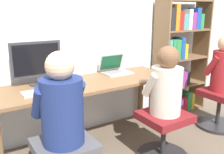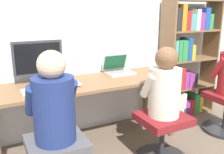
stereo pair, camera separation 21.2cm
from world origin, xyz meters
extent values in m
cube|color=silver|center=(0.00, 0.68, 1.30)|extent=(10.00, 0.05, 2.60)
cube|color=brown|center=(0.00, 0.31, 0.69)|extent=(1.90, 0.61, 0.03)
cube|color=brown|center=(-0.91, 0.04, 0.34)|extent=(0.05, 0.05, 0.67)
cube|color=brown|center=(0.91, 0.04, 0.34)|extent=(0.05, 0.05, 0.67)
cube|color=brown|center=(0.91, 0.57, 0.34)|extent=(0.05, 0.05, 0.67)
cylinder|color=#333338|center=(-0.45, 0.49, 0.71)|extent=(0.17, 0.17, 0.01)
cylinder|color=#333338|center=(-0.45, 0.49, 0.75)|extent=(0.04, 0.04, 0.07)
cube|color=#333338|center=(-0.45, 0.49, 0.96)|extent=(0.49, 0.02, 0.34)
cube|color=black|center=(-0.45, 0.47, 0.96)|extent=(0.44, 0.01, 0.29)
cube|color=#B7B7BC|center=(0.45, 0.43, 0.71)|extent=(0.32, 0.21, 0.02)
cube|color=gray|center=(0.45, 0.43, 0.72)|extent=(0.28, 0.16, 0.00)
cube|color=#B7B7BC|center=(0.45, 0.57, 0.82)|extent=(0.32, 0.08, 0.20)
cube|color=#144C2D|center=(0.45, 0.56, 0.82)|extent=(0.28, 0.06, 0.17)
cube|color=silver|center=(-0.44, 0.21, 0.71)|extent=(0.45, 0.15, 0.02)
cube|color=#BAB8AD|center=(-0.44, 0.21, 0.73)|extent=(0.41, 0.12, 0.00)
ellipsoid|color=silver|center=(-0.14, 0.22, 0.72)|extent=(0.07, 0.12, 0.03)
cube|color=#4C4C51|center=(-0.51, -0.31, 0.44)|extent=(0.43, 0.41, 0.07)
cylinder|color=#262628|center=(0.50, -0.32, 0.22)|extent=(0.05, 0.05, 0.37)
cube|color=maroon|center=(0.50, -0.32, 0.44)|extent=(0.43, 0.41, 0.07)
cylinder|color=navy|center=(-0.51, -0.31, 0.72)|extent=(0.30, 0.30, 0.49)
sphere|color=beige|center=(-0.51, -0.31, 1.05)|extent=(0.20, 0.20, 0.20)
cylinder|color=navy|center=(-0.65, -0.24, 0.79)|extent=(0.08, 0.21, 0.27)
cylinder|color=navy|center=(-0.36, -0.24, 0.79)|extent=(0.08, 0.21, 0.27)
cylinder|color=beige|center=(0.50, -0.32, 0.69)|extent=(0.28, 0.28, 0.45)
sphere|color=brown|center=(0.50, -0.32, 1.01)|extent=(0.20, 0.20, 0.20)
cylinder|color=beige|center=(0.36, -0.25, 0.76)|extent=(0.08, 0.20, 0.25)
cylinder|color=beige|center=(0.63, -0.25, 0.76)|extent=(0.08, 0.20, 0.25)
cube|color=brown|center=(1.14, 0.47, 0.77)|extent=(0.02, 0.29, 1.55)
cube|color=brown|center=(1.91, 0.47, 0.77)|extent=(0.02, 0.29, 1.55)
cube|color=brown|center=(1.53, 0.47, 0.01)|extent=(0.75, 0.27, 0.02)
cube|color=brown|center=(1.53, 0.47, 0.39)|extent=(0.75, 0.27, 0.02)
cube|color=brown|center=(1.53, 0.47, 0.77)|extent=(0.75, 0.27, 0.02)
cube|color=brown|center=(1.53, 0.47, 1.15)|extent=(0.75, 0.27, 0.02)
cube|color=brown|center=(1.53, 0.47, 1.53)|extent=(0.75, 0.27, 0.02)
cube|color=#262628|center=(1.20, 0.44, 0.14)|extent=(0.08, 0.21, 0.23)
cube|color=silver|center=(1.30, 0.44, 0.18)|extent=(0.09, 0.21, 0.31)
cube|color=silver|center=(1.38, 0.42, 0.18)|extent=(0.06, 0.18, 0.32)
cube|color=#8C338C|center=(1.46, 0.45, 0.13)|extent=(0.08, 0.24, 0.21)
cube|color=red|center=(1.54, 0.42, 0.12)|extent=(0.06, 0.19, 0.20)
cube|color=#2D8C47|center=(1.62, 0.45, 0.15)|extent=(0.08, 0.23, 0.26)
cube|color=gold|center=(1.69, 0.44, 0.14)|extent=(0.05, 0.21, 0.23)
cube|color=red|center=(1.19, 0.44, 0.50)|extent=(0.06, 0.21, 0.20)
cube|color=#2D8C47|center=(1.26, 0.45, 0.56)|extent=(0.08, 0.24, 0.30)
cube|color=red|center=(1.33, 0.43, 0.55)|extent=(0.05, 0.21, 0.29)
cube|color=#8C338C|center=(1.40, 0.43, 0.51)|extent=(0.07, 0.19, 0.21)
cube|color=#8C338C|center=(1.48, 0.43, 0.50)|extent=(0.09, 0.19, 0.20)
cube|color=#262628|center=(1.56, 0.42, 0.51)|extent=(0.05, 0.18, 0.20)
cube|color=teal|center=(1.19, 0.44, 0.92)|extent=(0.05, 0.23, 0.26)
cube|color=#2D8C47|center=(1.25, 0.42, 0.92)|extent=(0.05, 0.17, 0.27)
cube|color=#2D8C47|center=(1.33, 0.42, 0.92)|extent=(0.09, 0.18, 0.26)
cube|color=#1E4C9E|center=(1.41, 0.42, 0.93)|extent=(0.07, 0.18, 0.28)
cube|color=gold|center=(1.47, 0.45, 0.88)|extent=(0.05, 0.24, 0.20)
cube|color=#262628|center=(1.20, 0.42, 1.30)|extent=(0.07, 0.18, 0.27)
cube|color=orange|center=(1.27, 0.45, 1.32)|extent=(0.07, 0.24, 0.32)
cube|color=red|center=(1.34, 0.43, 1.28)|extent=(0.07, 0.20, 0.23)
cube|color=teal|center=(1.43, 0.44, 1.27)|extent=(0.09, 0.23, 0.20)
cube|color=silver|center=(1.51, 0.43, 1.30)|extent=(0.06, 0.19, 0.26)
cube|color=#8C338C|center=(1.58, 0.43, 1.27)|extent=(0.07, 0.19, 0.22)
cube|color=#1E4C9E|center=(1.66, 0.41, 1.30)|extent=(0.08, 0.16, 0.28)
cube|color=#2D8C47|center=(1.73, 0.41, 1.27)|extent=(0.06, 0.16, 0.20)
cylinder|color=#262628|center=(1.56, -0.16, 0.02)|extent=(0.50, 0.50, 0.04)
cylinder|color=#262628|center=(1.56, -0.16, 0.22)|extent=(0.05, 0.05, 0.37)
cube|color=maroon|center=(1.56, -0.16, 0.44)|extent=(0.43, 0.41, 0.07)
cylinder|color=maroon|center=(1.56, -0.16, 0.71)|extent=(0.27, 0.27, 0.48)
cylinder|color=maroon|center=(1.43, -0.09, 0.78)|extent=(0.08, 0.20, 0.26)
camera|label=1|loc=(-1.08, -1.90, 1.41)|focal=40.00mm
camera|label=2|loc=(-0.90, -2.00, 1.41)|focal=40.00mm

